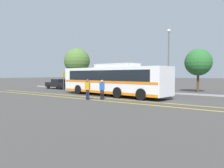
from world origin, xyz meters
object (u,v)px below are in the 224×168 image
at_px(pedestrian_0, 88,88).
at_px(street_lamp, 169,52).
at_px(parked_car_0, 59,84).
at_px(tree_0, 198,62).
at_px(parked_car_1, 94,85).
at_px(bus_stop_sign, 64,79).
at_px(parked_car_2, 137,87).
at_px(transit_bus, 112,80).
at_px(pedestrian_1, 102,88).
at_px(tree_1, 77,61).

height_order(pedestrian_0, street_lamp, street_lamp).
relative_size(parked_car_0, tree_0, 0.76).
bearing_deg(pedestrian_0, parked_car_1, -64.30).
relative_size(bus_stop_sign, street_lamp, 0.34).
bearing_deg(tree_0, parked_car_2, -129.04).
height_order(parked_car_0, parked_car_1, parked_car_1).
bearing_deg(tree_0, bus_stop_sign, -143.41).
distance_m(parked_car_1, pedestrian_0, 10.03).
relative_size(parked_car_2, street_lamp, 0.64).
bearing_deg(parked_car_0, tree_0, -71.85).
distance_m(parked_car_0, parked_car_1, 6.70).
bearing_deg(transit_bus, bus_stop_sign, 96.60).
xyz_separation_m(transit_bus, tree_0, (5.79, 9.66, 1.96)).
bearing_deg(parked_car_2, transit_bus, -14.05).
height_order(transit_bus, bus_stop_sign, transit_bus).
xyz_separation_m(transit_bus, bus_stop_sign, (-7.17, 0.03, -0.06)).
xyz_separation_m(parked_car_1, street_lamp, (9.10, 2.65, 3.94)).
xyz_separation_m(parked_car_1, pedestrian_0, (6.14, -7.93, 0.21)).
relative_size(pedestrian_1, bus_stop_sign, 0.68).
xyz_separation_m(pedestrian_0, pedestrian_1, (0.85, 0.90, -0.03)).
bearing_deg(parked_car_2, parked_car_0, -91.84).
xyz_separation_m(parked_car_2, bus_stop_sign, (-8.00, -3.51, 0.85)).
xyz_separation_m(pedestrian_0, street_lamp, (2.95, 10.58, 3.73)).
xyz_separation_m(pedestrian_0, bus_stop_sign, (-7.48, 4.02, 0.58)).
height_order(parked_car_1, tree_0, tree_0).
bearing_deg(street_lamp, pedestrian_1, -102.24).
relative_size(pedestrian_0, street_lamp, 0.24).
xyz_separation_m(parked_car_1, tree_1, (-8.74, 5.74, 3.69)).
xyz_separation_m(pedestrian_1, bus_stop_sign, (-8.34, 3.12, 0.61)).
bearing_deg(parked_car_0, tree_1, 19.39).
bearing_deg(street_lamp, parked_car_0, -169.85).
height_order(parked_car_0, parked_car_2, parked_car_0).
bearing_deg(pedestrian_0, bus_stop_sign, -40.30).
xyz_separation_m(parked_car_0, street_lamp, (15.79, 2.83, 3.98)).
relative_size(parked_car_0, parked_car_1, 0.86).
bearing_deg(bus_stop_sign, tree_1, 44.36).
distance_m(parked_car_0, pedestrian_1, 15.31).
height_order(street_lamp, tree_1, street_lamp).
xyz_separation_m(parked_car_0, bus_stop_sign, (5.36, -3.74, 0.83)).
height_order(pedestrian_1, tree_1, tree_1).
xyz_separation_m(parked_car_0, pedestrian_0, (12.84, -7.75, 0.25)).
bearing_deg(street_lamp, parked_car_2, -128.56).
distance_m(pedestrian_1, tree_0, 13.80).
relative_size(transit_bus, parked_car_2, 2.73).
bearing_deg(parked_car_0, pedestrian_0, -120.80).
bearing_deg(parked_car_0, bus_stop_sign, -124.57).
xyz_separation_m(parked_car_0, tree_0, (18.32, 5.89, 2.85)).
distance_m(street_lamp, tree_1, 18.10).
bearing_deg(transit_bus, pedestrian_1, -152.42).
xyz_separation_m(parked_car_2, pedestrian_1, (0.33, -6.62, 0.24)).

